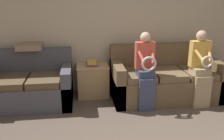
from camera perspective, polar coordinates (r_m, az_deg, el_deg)
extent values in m
cube|color=beige|center=(4.77, 3.74, 10.39)|extent=(6.99, 0.06, 2.55)
cube|color=brown|center=(4.62, 12.07, -3.72)|extent=(1.92, 0.90, 0.44)
cube|color=brown|center=(4.80, 11.06, 3.02)|extent=(1.92, 0.20, 0.50)
cube|color=brown|center=(4.37, 1.21, -2.80)|extent=(0.16, 0.90, 0.69)
cube|color=brown|center=(4.94, 21.85, -1.70)|extent=(0.16, 0.90, 0.69)
cube|color=brown|center=(4.29, 6.00, -1.20)|extent=(0.50, 0.66, 0.11)
cube|color=brown|center=(4.45, 12.71, -0.89)|extent=(0.50, 0.66, 0.11)
cube|color=brown|center=(4.65, 18.90, -0.60)|extent=(0.50, 0.66, 0.11)
cube|color=#4C4C56|center=(4.51, -18.17, -4.97)|extent=(1.43, 0.90, 0.41)
cube|color=#4C4C56|center=(4.70, -17.95, 1.73)|extent=(1.43, 0.20, 0.49)
cube|color=#4C4C56|center=(4.39, -10.18, -3.26)|extent=(0.16, 0.90, 0.65)
cube|color=brown|center=(4.40, -22.26, -2.40)|extent=(0.52, 0.66, 0.11)
cube|color=brown|center=(4.28, -15.10, -2.18)|extent=(0.52, 0.66, 0.11)
cube|color=#384260|center=(4.07, 7.90, -5.65)|extent=(0.26, 0.10, 0.55)
cube|color=#384260|center=(4.08, 7.58, -0.64)|extent=(0.26, 0.28, 0.11)
cube|color=#C64C3D|center=(4.07, 7.49, 3.35)|extent=(0.31, 0.14, 0.44)
sphere|color=#DBB293|center=(4.01, 7.65, 7.43)|extent=(0.17, 0.17, 0.17)
torus|color=silver|center=(3.84, 8.46, 1.41)|extent=(0.24, 0.04, 0.24)
cylinder|color=#C64C3D|center=(3.91, 6.60, 3.30)|extent=(0.11, 0.31, 0.24)
cylinder|color=#C64C3D|center=(3.96, 9.38, 3.37)|extent=(0.11, 0.31, 0.24)
cube|color=tan|center=(4.40, 19.85, -4.75)|extent=(0.28, 0.10, 0.55)
cube|color=tan|center=(4.41, 19.48, -0.12)|extent=(0.28, 0.28, 0.11)
cube|color=gold|center=(4.40, 19.44, 3.53)|extent=(0.33, 0.14, 0.43)
sphere|color=tan|center=(4.35, 19.83, 7.34)|extent=(0.18, 0.18, 0.18)
torus|color=silver|center=(4.19, 20.96, 1.76)|extent=(0.20, 0.04, 0.20)
cylinder|color=gold|center=(4.24, 19.10, 3.50)|extent=(0.14, 0.31, 0.24)
cylinder|color=gold|center=(4.33, 21.42, 3.53)|extent=(0.14, 0.31, 0.24)
cube|color=tan|center=(4.63, -4.38, -2.38)|extent=(0.56, 0.46, 0.58)
cube|color=tan|center=(4.54, -4.47, 0.99)|extent=(0.58, 0.48, 0.02)
cube|color=#7A4284|center=(4.53, -4.62, 1.34)|extent=(0.21, 0.22, 0.04)
cube|color=gold|center=(4.53, -4.65, 1.82)|extent=(0.16, 0.29, 0.03)
cylinder|color=#2D2B28|center=(5.43, 23.69, -3.98)|extent=(0.26, 0.26, 0.02)
cube|color=gray|center=(4.63, -18.22, 5.25)|extent=(0.43, 0.43, 0.10)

